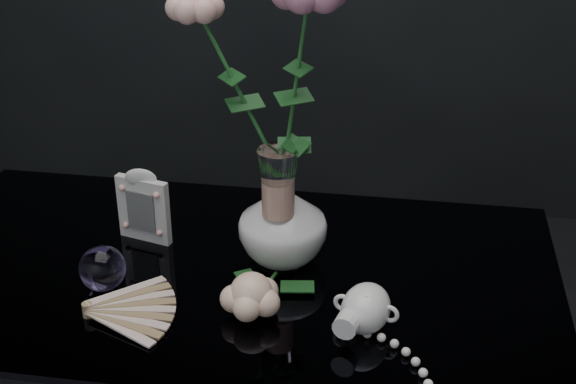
% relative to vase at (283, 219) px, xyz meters
% --- Properties ---
extents(vase, '(0.19, 0.19, 0.15)m').
position_rel_vase_xyz_m(vase, '(0.00, 0.00, 0.00)').
color(vase, silver).
rests_on(vase, table).
extents(wine_glass, '(0.08, 0.08, 0.21)m').
position_rel_vase_xyz_m(wine_glass, '(-0.00, -0.03, 0.03)').
color(wine_glass, white).
rests_on(wine_glass, table).
extents(picture_frame, '(0.11, 0.10, 0.13)m').
position_rel_vase_xyz_m(picture_frame, '(-0.24, 0.03, -0.01)').
color(picture_frame, silver).
rests_on(picture_frame, table).
extents(paperweight, '(0.09, 0.09, 0.07)m').
position_rel_vase_xyz_m(paperweight, '(-0.26, -0.13, -0.04)').
color(paperweight, '#A083D6').
rests_on(paperweight, table).
extents(paper_fan, '(0.26, 0.20, 0.03)m').
position_rel_vase_xyz_m(paper_fan, '(-0.25, -0.20, -0.06)').
color(paper_fan, beige).
rests_on(paper_fan, table).
extents(loose_rose, '(0.21, 0.24, 0.07)m').
position_rel_vase_xyz_m(loose_rose, '(-0.02, -0.16, -0.04)').
color(loose_rose, '#FFC4A4').
rests_on(loose_rose, table).
extents(pearl_jar, '(0.29, 0.30, 0.07)m').
position_rel_vase_xyz_m(pearl_jar, '(0.15, -0.16, -0.04)').
color(pearl_jar, white).
rests_on(pearl_jar, table).
extents(roses, '(0.24, 0.12, 0.38)m').
position_rel_vase_xyz_m(roses, '(-0.02, -0.00, 0.25)').
color(roses, '#EEADA0').
rests_on(roses, vase).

